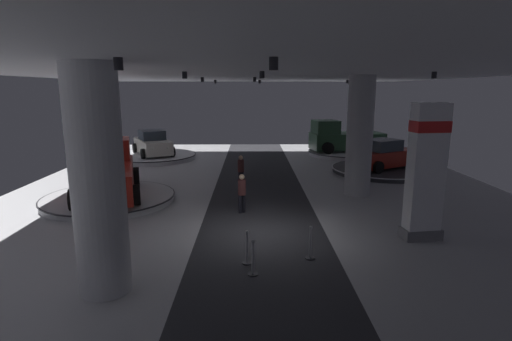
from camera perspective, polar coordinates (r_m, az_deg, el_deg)
name	(u,v)px	position (r m, az deg, el deg)	size (l,w,h in m)	color
ground	(262,233)	(13.80, 0.85, -9.11)	(24.00, 44.00, 0.06)	#B2B2B7
ceiling_with_spotlights	(262,68)	(12.91, 0.94, 14.68)	(24.00, 44.00, 0.39)	silver
column_left	(98,182)	(9.95, -21.95, -1.55)	(1.24, 1.24, 5.50)	silver
column_right	(360,136)	(18.69, 14.78, 4.80)	(1.19, 1.19, 5.50)	#ADADB2
brand_sign_pylon	(426,171)	(13.79, 23.41, -0.02)	(1.34, 0.80, 4.48)	slate
display_platform_mid_left	(109,198)	(18.51, -20.48, -3.80)	(5.68, 5.68, 0.29)	#B7B7BC
pickup_truck_mid_left	(108,173)	(18.58, -20.66, -0.38)	(3.80, 5.68, 2.30)	maroon
display_platform_deep_left	(153,156)	(28.79, -14.64, 1.98)	(5.96, 5.96, 0.33)	silver
display_car_deep_left	(153,144)	(28.68, -14.75, 3.78)	(3.58, 4.56, 1.71)	silver
display_platform_far_right	(382,170)	(24.62, 17.83, 0.11)	(5.95, 5.95, 0.28)	#333338
display_car_far_right	(383,155)	(24.45, 17.91, 2.14)	(4.54, 3.67, 1.71)	maroon
display_platform_deep_right	(346,153)	(30.28, 12.96, 2.52)	(5.68, 5.68, 0.32)	silver
pickup_truck_deep_right	(343,139)	(30.01, 12.48, 4.55)	(5.54, 3.24, 2.30)	#2D5638
visitor_walking_near	(241,169)	(19.99, -2.20, 0.26)	(0.32, 0.32, 1.59)	black
visitor_walking_far	(242,191)	(15.67, -2.06, -2.98)	(0.32, 0.32, 1.59)	black
stanchion_a	(310,247)	(11.79, 7.87, -10.90)	(0.28, 0.28, 1.01)	#333338
stanchion_b	(247,252)	(11.38, -1.30, -11.66)	(0.28, 0.28, 1.01)	#333338
stanchion_c	(253,262)	(10.74, -0.46, -13.14)	(0.28, 0.28, 1.01)	#333338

